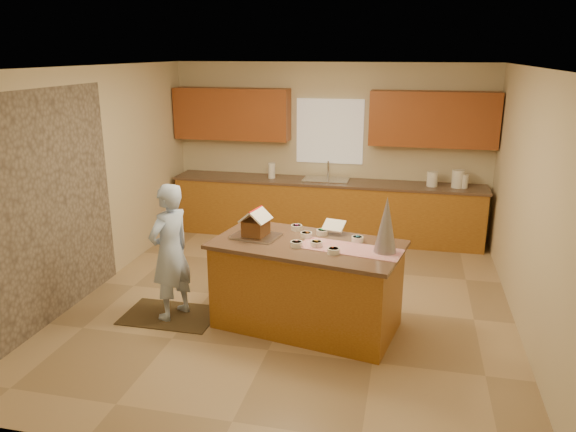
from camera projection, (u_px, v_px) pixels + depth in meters
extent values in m
plane|color=tan|center=(292.00, 302.00, 6.56)|extent=(5.50, 5.50, 0.00)
plane|color=silver|center=(293.00, 67.00, 5.79)|extent=(5.50, 5.50, 0.00)
plane|color=beige|center=(330.00, 150.00, 8.74)|extent=(5.50, 5.50, 0.00)
plane|color=beige|center=(203.00, 293.00, 3.61)|extent=(5.50, 5.50, 0.00)
plane|color=beige|center=(92.00, 181.00, 6.70)|extent=(5.50, 5.50, 0.00)
plane|color=beige|center=(531.00, 205.00, 5.65)|extent=(5.50, 5.50, 0.00)
plane|color=gray|center=(54.00, 206.00, 5.98)|extent=(0.00, 2.50, 2.50)
cube|color=white|center=(330.00, 131.00, 8.63)|extent=(1.05, 0.03, 1.00)
cube|color=#9D6420|center=(326.00, 210.00, 8.73)|extent=(4.80, 0.60, 0.88)
cube|color=brown|center=(326.00, 182.00, 8.59)|extent=(4.85, 0.63, 0.04)
cube|color=#94481F|center=(232.00, 114.00, 8.74)|extent=(1.85, 0.35, 0.80)
cube|color=#94481F|center=(433.00, 119.00, 8.09)|extent=(1.85, 0.35, 0.80)
cube|color=silver|center=(326.00, 183.00, 8.60)|extent=(0.70, 0.45, 0.12)
cylinder|color=silver|center=(328.00, 170.00, 8.71)|extent=(0.03, 0.03, 0.28)
cube|color=#9D6420|center=(307.00, 287.00, 5.87)|extent=(2.00, 1.27, 0.91)
cube|color=brown|center=(307.00, 245.00, 5.73)|extent=(2.10, 1.36, 0.04)
cube|color=maroon|center=(350.00, 249.00, 5.55)|extent=(1.09, 0.56, 0.01)
cube|color=silver|center=(256.00, 236.00, 5.89)|extent=(0.53, 0.44, 0.03)
cube|color=white|center=(334.00, 226.00, 5.98)|extent=(0.26, 0.22, 0.10)
cone|color=silver|center=(386.00, 225.00, 5.38)|extent=(0.27, 0.27, 0.57)
cube|color=black|center=(170.00, 315.00, 6.22)|extent=(1.03, 0.67, 0.01)
imported|color=#AEC8F7|center=(170.00, 252.00, 5.98)|extent=(0.54, 0.65, 1.52)
cylinder|color=white|center=(432.00, 179.00, 8.22)|extent=(0.16, 0.16, 0.22)
cylinder|color=white|center=(458.00, 179.00, 8.13)|extent=(0.18, 0.18, 0.26)
cylinder|color=white|center=(463.00, 181.00, 8.13)|extent=(0.14, 0.14, 0.20)
cylinder|color=white|center=(272.00, 171.00, 8.74)|extent=(0.11, 0.11, 0.24)
cube|color=brown|center=(256.00, 228.00, 5.87)|extent=(0.27, 0.29, 0.17)
cube|color=white|center=(250.00, 214.00, 5.85)|extent=(0.20, 0.31, 0.13)
cube|color=white|center=(261.00, 216.00, 5.80)|extent=(0.20, 0.31, 0.13)
cylinder|color=red|center=(255.00, 210.00, 5.81)|extent=(0.07, 0.29, 0.02)
cylinder|color=yellow|center=(316.00, 244.00, 5.61)|extent=(0.12, 0.12, 0.06)
cylinder|color=#249D61|center=(322.00, 232.00, 5.97)|extent=(0.12, 0.12, 0.06)
cylinder|color=#EF7571|center=(297.00, 244.00, 5.60)|extent=(0.12, 0.12, 0.06)
cylinder|color=#CB4023|center=(334.00, 251.00, 5.41)|extent=(0.12, 0.12, 0.06)
cylinder|color=#A53783|center=(297.00, 228.00, 6.13)|extent=(0.12, 0.12, 0.06)
cylinder|color=#3494C3|center=(357.00, 239.00, 5.75)|extent=(0.12, 0.12, 0.06)
cylinder|color=#CE6924|center=(306.00, 235.00, 5.88)|extent=(0.12, 0.12, 0.06)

